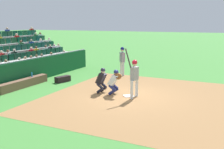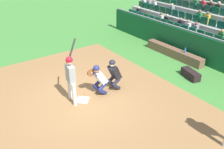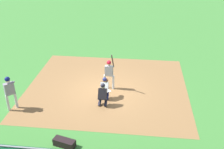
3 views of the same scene
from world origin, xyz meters
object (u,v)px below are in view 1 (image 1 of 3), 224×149
equipment_duffel_bag (63,79)px  water_bottle_on_bench (32,75)px  home_plate_marker (128,96)px  home_plate_umpire (102,79)px  on_deck_batter (122,58)px  dugout_bench (24,83)px  catcher_crouching (114,80)px  batter_at_plate (134,74)px

equipment_duffel_bag → water_bottle_on_bench: bearing=-25.8°
home_plate_marker → home_plate_umpire: bearing=-89.3°
home_plate_umpire → equipment_duffel_bag: size_ratio=1.36×
home_plate_umpire → water_bottle_on_bench: home_plate_umpire is taller
water_bottle_on_bench → home_plate_marker: bearing=91.4°
home_plate_umpire → on_deck_batter: on_deck_batter is taller
dugout_bench → equipment_duffel_bag: bearing=150.3°
dugout_bench → on_deck_batter: size_ratio=1.83×
catcher_crouching → home_plate_umpire: bearing=-91.2°
on_deck_batter → water_bottle_on_bench: bearing=-36.8°
catcher_crouching → equipment_duffel_bag: size_ratio=1.33×
home_plate_umpire → water_bottle_on_bench: (0.13, -4.35, -0.13)m
on_deck_batter → dugout_bench: bearing=-33.1°
water_bottle_on_bench → equipment_duffel_bag: (-1.31, 1.14, -0.40)m
dugout_bench → on_deck_batter: bearing=146.9°
home_plate_marker → catcher_crouching: (0.03, -0.73, 0.68)m
home_plate_marker → batter_at_plate: batter_at_plate is taller
home_plate_marker → catcher_crouching: size_ratio=0.35×
equipment_duffel_bag → catcher_crouching: bearing=88.3°
batter_at_plate → water_bottle_on_bench: batter_at_plate is taller
dugout_bench → water_bottle_on_bench: (-0.67, -0.01, 0.35)m
batter_at_plate → on_deck_batter: bearing=-150.8°
catcher_crouching → dugout_bench: catcher_crouching is taller
home_plate_marker → dugout_bench: bearing=-82.0°
dugout_bench → on_deck_batter: (-5.34, 3.48, 0.94)m
dugout_bench → batter_at_plate: bearing=96.3°
equipment_duffel_bag → on_deck_batter: 4.22m
home_plate_marker → dugout_bench: dugout_bench is taller
batter_at_plate → home_plate_marker: bearing=-113.4°
home_plate_umpire → dugout_bench: (0.80, -4.34, -0.48)m
batter_at_plate → catcher_crouching: 1.14m
home_plate_marker → water_bottle_on_bench: 5.80m
batter_at_plate → on_deck_batter: size_ratio=1.23×
on_deck_batter → home_plate_umpire: bearing=10.7°
home_plate_marker → home_plate_umpire: home_plate_umpire is taller
batter_at_plate → catcher_crouching: size_ratio=1.84×
dugout_bench → water_bottle_on_bench: water_bottle_on_bench is taller
catcher_crouching → water_bottle_on_bench: bearing=-88.7°
catcher_crouching → home_plate_umpire: (-0.01, -0.69, -0.00)m
water_bottle_on_bench → on_deck_batter: 5.86m
home_plate_umpire → batter_at_plate: bearing=85.9°
water_bottle_on_bench → equipment_duffel_bag: water_bottle_on_bench is taller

